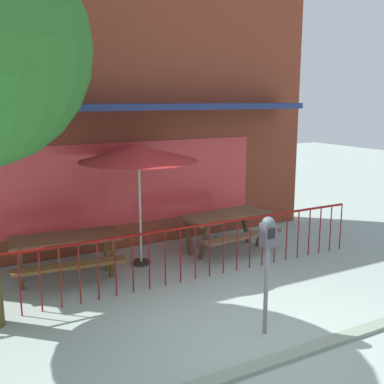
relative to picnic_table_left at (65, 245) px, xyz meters
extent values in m
plane|color=#94A69E|center=(1.66, -3.12, -0.61)|extent=(40.00, 40.00, 0.00)
cube|color=#53200E|center=(1.66, 1.43, -0.61)|extent=(8.83, 0.54, 0.01)
cube|color=brown|center=(1.66, 1.43, 2.24)|extent=(8.83, 0.50, 5.71)
cube|color=#D83838|center=(1.66, 1.17, 0.74)|extent=(5.74, 0.02, 1.70)
cube|color=navy|center=(1.66, 0.74, 2.29)|extent=(7.50, 0.88, 0.12)
cube|color=maroon|center=(1.66, -1.05, 0.34)|extent=(7.41, 0.04, 0.04)
cylinder|color=maroon|center=(-0.91, -1.05, -0.14)|extent=(0.02, 0.02, 0.95)
cylinder|color=maroon|center=(-0.62, -1.05, -0.14)|extent=(0.02, 0.02, 0.95)
cylinder|color=maroon|center=(-0.34, -1.05, -0.14)|extent=(0.02, 0.02, 0.95)
cylinder|color=maroon|center=(-0.05, -1.05, -0.14)|extent=(0.02, 0.02, 0.95)
cylinder|color=maroon|center=(0.24, -1.05, -0.14)|extent=(0.02, 0.02, 0.95)
cylinder|color=maroon|center=(0.52, -1.05, -0.14)|extent=(0.02, 0.02, 0.95)
cylinder|color=maroon|center=(0.81, -1.05, -0.14)|extent=(0.02, 0.02, 0.95)
cylinder|color=maroon|center=(1.09, -1.05, -0.14)|extent=(0.02, 0.02, 0.95)
cylinder|color=maroon|center=(1.38, -1.05, -0.14)|extent=(0.02, 0.02, 0.95)
cylinder|color=maroon|center=(1.66, -1.05, -0.14)|extent=(0.02, 0.02, 0.95)
cylinder|color=maroon|center=(1.95, -1.05, -0.14)|extent=(0.02, 0.02, 0.95)
cylinder|color=maroon|center=(2.23, -1.05, -0.14)|extent=(0.02, 0.02, 0.95)
cylinder|color=maroon|center=(2.52, -1.05, -0.14)|extent=(0.02, 0.02, 0.95)
cylinder|color=maroon|center=(2.80, -1.05, -0.14)|extent=(0.02, 0.02, 0.95)
cylinder|color=maroon|center=(3.09, -1.05, -0.14)|extent=(0.02, 0.02, 0.95)
cylinder|color=maroon|center=(3.37, -1.05, -0.14)|extent=(0.02, 0.02, 0.95)
cylinder|color=maroon|center=(3.66, -1.05, -0.14)|extent=(0.02, 0.02, 0.95)
cylinder|color=maroon|center=(3.94, -1.05, -0.14)|extent=(0.02, 0.02, 0.95)
cylinder|color=maroon|center=(4.23, -1.05, -0.14)|extent=(0.02, 0.02, 0.95)
cylinder|color=maroon|center=(4.51, -1.05, -0.14)|extent=(0.02, 0.02, 0.95)
cylinder|color=maroon|center=(4.80, -1.05, -0.14)|extent=(0.02, 0.02, 0.95)
cylinder|color=maroon|center=(5.08, -1.05, -0.14)|extent=(0.02, 0.02, 0.95)
cylinder|color=maroon|center=(5.37, -1.05, -0.14)|extent=(0.02, 0.02, 0.95)
cube|color=brown|center=(0.00, 0.00, 0.13)|extent=(1.87, 0.95, 0.07)
cube|color=brown|center=(-0.06, -0.55, -0.17)|extent=(1.82, 0.46, 0.05)
cube|color=brown|center=(0.06, 0.55, -0.17)|extent=(1.82, 0.46, 0.05)
cube|color=brown|center=(-0.76, -0.20, -0.24)|extent=(0.11, 0.36, 0.78)
cube|color=brown|center=(-0.70, 0.36, -0.24)|extent=(0.11, 0.36, 0.78)
cube|color=brown|center=(0.70, -0.36, -0.24)|extent=(0.11, 0.36, 0.78)
cube|color=brown|center=(0.76, 0.20, -0.24)|extent=(0.11, 0.36, 0.78)
cube|color=brown|center=(3.24, 0.00, 0.13)|extent=(1.86, 0.91, 0.07)
cube|color=brown|center=(3.29, -0.55, -0.17)|extent=(1.82, 0.41, 0.05)
cube|color=brown|center=(3.20, 0.55, -0.17)|extent=(1.82, 0.41, 0.05)
cube|color=brown|center=(2.53, -0.34, -0.24)|extent=(0.10, 0.35, 0.78)
cube|color=brown|center=(2.48, 0.22, -0.24)|extent=(0.10, 0.35, 0.78)
cube|color=brown|center=(4.00, -0.22, -0.24)|extent=(0.10, 0.35, 0.78)
cube|color=#4D3C24|center=(3.96, 0.34, -0.24)|extent=(0.10, 0.35, 0.78)
cylinder|color=black|center=(1.41, 0.09, -0.59)|extent=(0.36, 0.36, 0.05)
cylinder|color=#B4BBA9|center=(1.41, 0.09, 0.48)|extent=(0.04, 0.04, 2.19)
cone|color=#B62727|center=(1.41, 0.09, 1.49)|extent=(2.16, 2.16, 0.28)
cylinder|color=slate|center=(1.85, -3.13, -0.01)|extent=(0.06, 0.06, 1.21)
cube|color=#4D4451|center=(1.85, -3.13, 0.75)|extent=(0.18, 0.14, 0.31)
sphere|color=#445058|center=(1.85, -3.13, 0.90)|extent=(0.17, 0.17, 0.17)
cube|color=black|center=(1.85, -3.20, 0.78)|extent=(0.11, 0.01, 0.14)
cube|color=gray|center=(1.66, -3.75, -0.61)|extent=(12.36, 0.20, 0.11)
camera|label=1|loc=(-1.71, -7.61, 2.46)|focal=43.19mm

